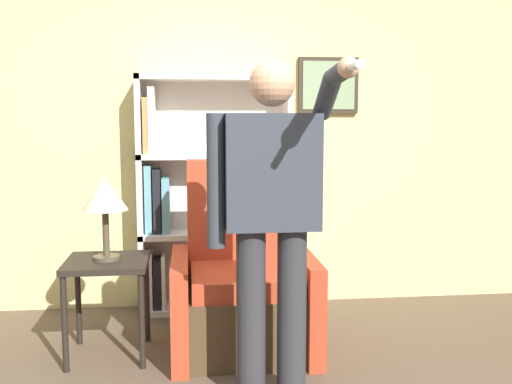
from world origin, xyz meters
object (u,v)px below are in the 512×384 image
Objects in this scene: armchair at (242,290)px; person_standing at (272,208)px; table_lamp at (105,197)px; bookcase at (202,198)px; side_table at (107,275)px.

person_standing reaches higher than armchair.
armchair is at bearing 96.37° from person_standing.
table_lamp is at bearing -175.94° from armchair.
bookcase is 1.49× the size of armchair.
side_table is at bearing -45.00° from table_lamp.
table_lamp is (-0.82, -0.06, 0.62)m from armchair.
armchair is 2.32× the size of table_lamp.
bookcase reaches higher than person_standing.
side_table is 0.48m from table_lamp.
armchair is (0.23, -0.76, -0.49)m from bookcase.
table_lamp is at bearing -125.96° from bookcase.
armchair reaches higher than side_table.
side_table is at bearing -175.94° from armchair.
table_lamp is (-0.60, -0.82, 0.13)m from bookcase.
bookcase is 1.01× the size of person_standing.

